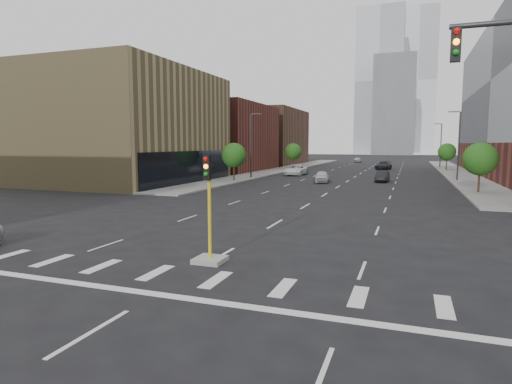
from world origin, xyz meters
The scene contains 22 objects.
ground centered at (0.00, 0.00, 0.00)m, with size 400.00×400.00×0.00m, color black.
sidewalk_left_far centered at (-15.00, 74.00, 0.07)m, with size 5.00×92.00×0.15m, color gray.
sidewalk_right_far centered at (15.00, 74.00, 0.07)m, with size 5.00×92.00×0.15m, color gray.
building_left_mid centered at (-27.50, 40.00, 7.00)m, with size 20.00×24.00×14.00m, color #938153.
building_left_far_a centered at (-27.50, 66.00, 6.00)m, with size 20.00×22.00×12.00m, color brown.
building_left_far_b centered at (-27.50, 92.00, 6.50)m, with size 20.00×24.00×13.00m, color brown.
tower_left centered at (-8.00, 220.00, 35.00)m, with size 22.00×22.00×70.00m, color #B2B7BC.
tower_right centered at (10.00, 260.00, 40.00)m, with size 20.00×20.00×80.00m, color #B2B7BC.
tower_mid centered at (0.00, 200.00, 22.00)m, with size 18.00×18.00×44.00m, color slate.
median_traffic_signal centered at (0.00, 8.97, 0.97)m, with size 1.20×1.20×4.40m.
streetlight_right_a centered at (13.41, 55.00, 5.01)m, with size 1.60×0.22×9.07m.
streetlight_right_b centered at (13.41, 90.00, 5.01)m, with size 1.60×0.22×9.07m.
streetlight_left centered at (-13.41, 50.00, 5.01)m, with size 1.60×0.22×9.07m.
tree_left_near centered at (-14.00, 45.00, 3.39)m, with size 3.20×3.20×4.85m.
tree_left_far centered at (-14.00, 75.00, 3.39)m, with size 3.20×3.20×4.85m.
tree_right_near centered at (14.00, 40.00, 3.39)m, with size 3.20×3.20×4.85m.
tree_right_far centered at (14.00, 80.00, 3.39)m, with size 3.20×3.20×4.85m.
car_near_left centered at (-2.84, 47.11, 0.73)m, with size 1.73×4.31×1.47m, color silver.
car_mid_right centered at (4.33, 50.64, 0.70)m, with size 1.47×4.22×1.39m, color black.
car_far_left centered at (-9.17, 58.38, 0.81)m, with size 2.70×5.85×1.63m, color white.
car_deep_right centered at (2.92, 78.30, 0.81)m, with size 2.28×5.60×1.63m, color black.
car_distant centered at (-5.53, 110.05, 0.69)m, with size 1.62×4.04×1.38m, color silver.
Camera 1 is at (7.57, -6.47, 4.83)m, focal length 30.00 mm.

